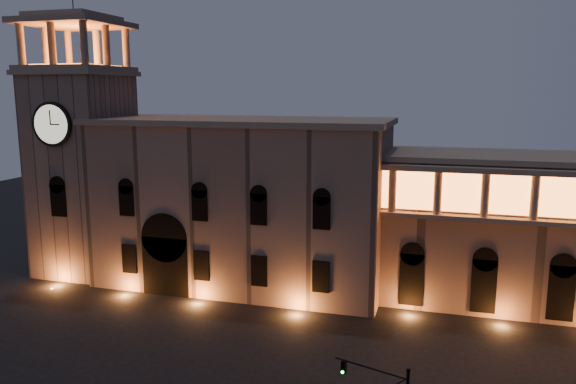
{
  "coord_description": "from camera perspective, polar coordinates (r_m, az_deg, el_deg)",
  "views": [
    {
      "loc": [
        18.93,
        -32.38,
        20.39
      ],
      "look_at": [
        4.83,
        16.0,
        11.27
      ],
      "focal_mm": 35.0,
      "sensor_mm": 36.0,
      "label": 1
    }
  ],
  "objects": [
    {
      "name": "government_building",
      "position": [
        59.38,
        -4.8,
        -1.07
      ],
      "size": [
        30.8,
        12.8,
        17.6
      ],
      "color": "#8C6D5B",
      "rests_on": "ground"
    },
    {
      "name": "clock_tower",
      "position": [
        66.81,
        -20.09,
        2.85
      ],
      "size": [
        9.8,
        9.8,
        32.4
      ],
      "color": "#8C6D5B",
      "rests_on": "ground"
    }
  ]
}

